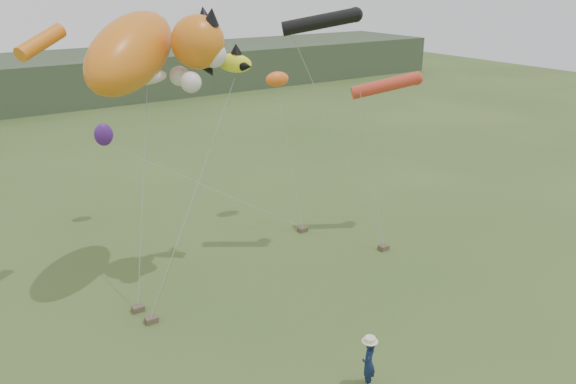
# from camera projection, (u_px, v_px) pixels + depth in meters

# --- Properties ---
(ground) EXTENTS (120.00, 120.00, 0.00)m
(ground) POSITION_uv_depth(u_px,v_px,m) (317.00, 362.00, 16.71)
(ground) COLOR #385123
(ground) RESTS_ON ground
(festival_attendant) EXTENTS (0.65, 0.63, 1.51)m
(festival_attendant) POSITION_uv_depth(u_px,v_px,m) (369.00, 363.00, 15.47)
(festival_attendant) COLOR #111E41
(festival_attendant) RESTS_ON ground
(sandbag_anchors) EXTENTS (15.44, 5.30, 0.20)m
(sandbag_anchors) POSITION_uv_depth(u_px,v_px,m) (218.00, 291.00, 20.29)
(sandbag_anchors) COLOR brown
(sandbag_anchors) RESTS_ON ground
(cat_kite) EXTENTS (6.47, 5.19, 3.56)m
(cat_kite) POSITION_uv_depth(u_px,v_px,m) (146.00, 51.00, 18.78)
(cat_kite) COLOR orange
(cat_kite) RESTS_ON ground
(fish_kite) EXTENTS (2.30, 1.50, 1.11)m
(fish_kite) POSITION_uv_depth(u_px,v_px,m) (223.00, 63.00, 20.16)
(fish_kite) COLOR #FCFF27
(fish_kite) RESTS_ON ground
(tube_kites) EXTENTS (6.41, 2.03, 3.79)m
(tube_kites) POSITION_uv_depth(u_px,v_px,m) (361.00, 55.00, 22.12)
(tube_kites) COLOR black
(tube_kites) RESTS_ON ground
(misc_kites) EXTENTS (7.82, 4.40, 3.21)m
(misc_kites) POSITION_uv_depth(u_px,v_px,m) (190.00, 107.00, 24.97)
(misc_kites) COLOR orange
(misc_kites) RESTS_ON ground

